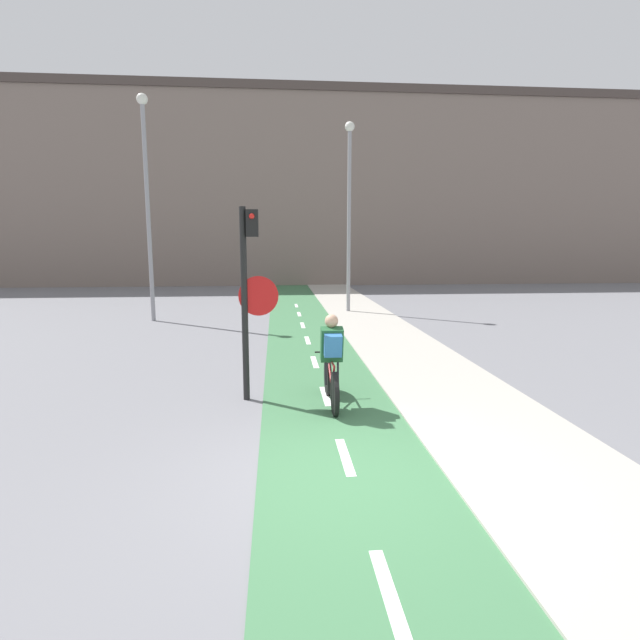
% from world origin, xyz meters
% --- Properties ---
extents(ground_plane, '(120.00, 120.00, 0.00)m').
position_xyz_m(ground_plane, '(0.00, 0.00, 0.00)').
color(ground_plane, slate).
extents(bike_lane, '(2.18, 60.00, 0.02)m').
position_xyz_m(bike_lane, '(0.00, 0.01, 0.01)').
color(bike_lane, '#3D7047').
rests_on(bike_lane, ground_plane).
extents(sidewalk_strip, '(2.40, 60.00, 0.05)m').
position_xyz_m(sidewalk_strip, '(2.29, 0.00, 0.03)').
color(sidewalk_strip, '#A8A399').
rests_on(sidewalk_strip, ground_plane).
extents(building_row_background, '(60.00, 5.20, 11.97)m').
position_xyz_m(building_row_background, '(0.00, 27.96, 5.99)').
color(building_row_background, slate).
rests_on(building_row_background, ground_plane).
extents(traffic_light_pole, '(0.67, 0.25, 3.27)m').
position_xyz_m(traffic_light_pole, '(-1.29, 3.00, 2.02)').
color(traffic_light_pole, black).
rests_on(traffic_light_pole, ground_plane).
extents(street_lamp_far, '(0.36, 0.36, 7.42)m').
position_xyz_m(street_lamp_far, '(-5.06, 12.01, 4.49)').
color(street_lamp_far, gray).
rests_on(street_lamp_far, ground_plane).
extents(street_lamp_sidewalk, '(0.36, 0.36, 7.03)m').
position_xyz_m(street_lamp_sidewalk, '(1.92, 13.52, 4.28)').
color(street_lamp_sidewalk, gray).
rests_on(street_lamp_sidewalk, ground_plane).
extents(cyclist_near, '(0.46, 1.77, 1.53)m').
position_xyz_m(cyclist_near, '(0.05, 2.55, 0.72)').
color(cyclist_near, black).
rests_on(cyclist_near, ground_plane).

